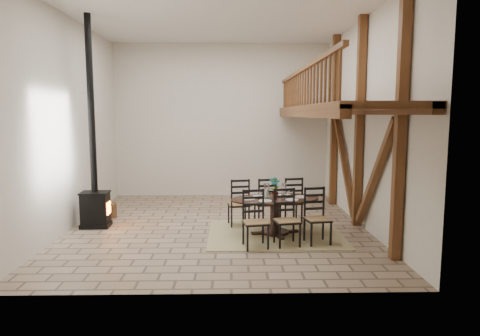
{
  "coord_description": "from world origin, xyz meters",
  "views": [
    {
      "loc": [
        0.31,
        -10.21,
        2.71
      ],
      "look_at": [
        0.53,
        0.4,
        1.37
      ],
      "focal_mm": 32.0,
      "sensor_mm": 36.0,
      "label": 1
    }
  ],
  "objects_px": {
    "dining_table": "(275,216)",
    "log_basket": "(106,210)",
    "log_stack": "(106,212)",
    "wood_stove": "(94,181)"
  },
  "relations": [
    {
      "from": "log_basket",
      "to": "dining_table",
      "type": "bearing_deg",
      "value": -21.57
    },
    {
      "from": "wood_stove",
      "to": "log_stack",
      "type": "relative_size",
      "value": 9.96
    },
    {
      "from": "log_basket",
      "to": "wood_stove",
      "type": "bearing_deg",
      "value": -87.67
    },
    {
      "from": "dining_table",
      "to": "log_stack",
      "type": "bearing_deg",
      "value": 147.6
    },
    {
      "from": "dining_table",
      "to": "log_basket",
      "type": "xyz_separation_m",
      "value": [
        -4.31,
        1.7,
        -0.24
      ]
    },
    {
      "from": "dining_table",
      "to": "log_basket",
      "type": "height_order",
      "value": "dining_table"
    },
    {
      "from": "dining_table",
      "to": "wood_stove",
      "type": "bearing_deg",
      "value": 160.37
    },
    {
      "from": "dining_table",
      "to": "wood_stove",
      "type": "xyz_separation_m",
      "value": [
        -4.27,
        0.72,
        0.69
      ]
    },
    {
      "from": "dining_table",
      "to": "log_stack",
      "type": "distance_m",
      "value": 4.68
    },
    {
      "from": "dining_table",
      "to": "log_stack",
      "type": "relative_size",
      "value": 5.04
    }
  ]
}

